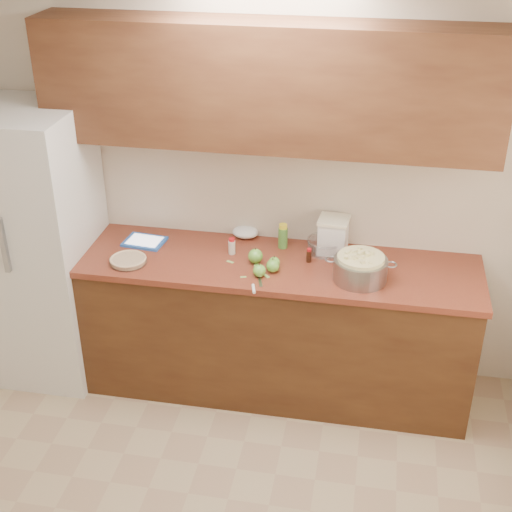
% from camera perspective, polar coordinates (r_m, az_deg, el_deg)
% --- Properties ---
extents(room_shell, '(3.60, 3.60, 3.60)m').
position_cam_1_polar(room_shell, '(2.89, -4.68, -7.92)').
color(room_shell, tan).
rests_on(room_shell, ground).
extents(counter_run, '(2.64, 0.68, 0.92)m').
position_cam_1_polar(counter_run, '(4.55, 0.41, -5.46)').
color(counter_run, '#4F2E16').
rests_on(counter_run, ground).
extents(upper_cabinets, '(2.60, 0.34, 0.70)m').
position_cam_1_polar(upper_cabinets, '(4.06, 0.88, 13.47)').
color(upper_cabinets, brown).
rests_on(upper_cabinets, room_shell).
extents(fridge, '(0.70, 0.70, 1.80)m').
position_cam_1_polar(fridge, '(4.72, -17.11, 0.73)').
color(fridge, silver).
rests_on(fridge, ground).
extents(pie, '(0.23, 0.23, 0.04)m').
position_cam_1_polar(pie, '(4.35, -10.19, -0.34)').
color(pie, silver).
rests_on(pie, counter_run).
extents(colander, '(0.41, 0.31, 0.15)m').
position_cam_1_polar(colander, '(4.13, 8.34, -0.98)').
color(colander, gray).
rests_on(colander, counter_run).
extents(flour_canister, '(0.19, 0.19, 0.22)m').
position_cam_1_polar(flour_canister, '(4.39, 6.19, 1.70)').
color(flour_canister, white).
rests_on(flour_canister, counter_run).
extents(tablet, '(0.27, 0.21, 0.02)m').
position_cam_1_polar(tablet, '(4.57, -8.91, 1.15)').
color(tablet, blue).
rests_on(tablet, counter_run).
extents(paring_knife, '(0.06, 0.18, 0.02)m').
position_cam_1_polar(paring_knife, '(4.03, -0.11, -2.56)').
color(paring_knife, gray).
rests_on(paring_knife, counter_run).
extents(lemon_bottle, '(0.06, 0.06, 0.16)m').
position_cam_1_polar(lemon_bottle, '(4.43, 2.17, 1.58)').
color(lemon_bottle, '#4C8C38').
rests_on(lemon_bottle, counter_run).
extents(cinnamon_shaker, '(0.04, 0.04, 0.11)m').
position_cam_1_polar(cinnamon_shaker, '(4.37, -1.94, 0.78)').
color(cinnamon_shaker, beige).
rests_on(cinnamon_shaker, counter_run).
extents(vanilla_bottle, '(0.03, 0.03, 0.09)m').
position_cam_1_polar(vanilla_bottle, '(4.29, 4.26, 0.04)').
color(vanilla_bottle, black).
rests_on(vanilla_bottle, counter_run).
extents(mixing_bowl, '(0.23, 0.23, 0.08)m').
position_cam_1_polar(mixing_bowl, '(4.41, 5.55, 0.88)').
color(mixing_bowl, silver).
rests_on(mixing_bowl, counter_run).
extents(paper_towel, '(0.18, 0.15, 0.07)m').
position_cam_1_polar(paper_towel, '(4.57, -0.86, 1.92)').
color(paper_towel, white).
rests_on(paper_towel, counter_run).
extents(apple_left, '(0.09, 0.09, 0.10)m').
position_cam_1_polar(apple_left, '(4.27, -0.04, -0.01)').
color(apple_left, '#64AC3A').
rests_on(apple_left, counter_run).
extents(apple_center, '(0.07, 0.07, 0.08)m').
position_cam_1_polar(apple_center, '(4.22, 1.46, -0.53)').
color(apple_center, '#64AC3A').
rests_on(apple_center, counter_run).
extents(apple_front, '(0.08, 0.08, 0.09)m').
position_cam_1_polar(apple_front, '(4.13, 0.27, -1.18)').
color(apple_front, '#64AC3A').
rests_on(apple_front, counter_run).
extents(apple_extra, '(0.08, 0.08, 0.09)m').
position_cam_1_polar(apple_extra, '(4.18, 1.35, -0.79)').
color(apple_extra, '#64AC3A').
rests_on(apple_extra, counter_run).
extents(peel_a, '(0.05, 0.03, 0.00)m').
position_cam_1_polar(peel_a, '(4.30, -2.09, -0.47)').
color(peel_a, '#99C560').
rests_on(peel_a, counter_run).
extents(peel_b, '(0.04, 0.03, 0.00)m').
position_cam_1_polar(peel_b, '(4.14, -1.02, -1.69)').
color(peel_b, '#99C560').
rests_on(peel_b, counter_run).
extents(peel_c, '(0.05, 0.05, 0.00)m').
position_cam_1_polar(peel_c, '(4.15, 0.83, -1.61)').
color(peel_c, '#99C560').
rests_on(peel_c, counter_run).
extents(peel_d, '(0.02, 0.05, 0.00)m').
position_cam_1_polar(peel_d, '(4.27, 0.02, -0.68)').
color(peel_d, '#99C560').
rests_on(peel_d, counter_run).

